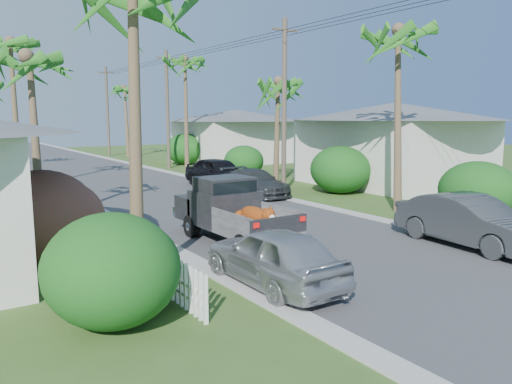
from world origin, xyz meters
TOP-DOWN VIEW (x-y plane):
  - ground at (0.00, 0.00)m, footprint 120.00×120.00m
  - road at (0.00, 25.00)m, footprint 8.00×100.00m
  - curb_left at (-4.30, 25.00)m, footprint 0.60×100.00m
  - curb_right at (4.30, 25.00)m, footprint 0.60×100.00m
  - pickup_truck at (-2.20, 5.51)m, footprint 1.98×5.12m
  - parked_car_rn at (3.60, 0.69)m, footprint 2.07×4.93m
  - parked_car_rm at (3.60, 12.74)m, footprint 1.87×4.58m
  - parked_car_rf at (3.60, 16.51)m, footprint 2.38×5.06m
  - parked_car_ln at (-3.60, 1.10)m, footprint 1.71×4.22m
  - palm_l_b at (-6.80, 12.00)m, footprint 4.40×4.40m
  - palm_l_c at (-6.00, 22.00)m, footprint 4.40×4.40m
  - palm_r_a at (6.30, 6.00)m, footprint 4.40×4.40m
  - palm_r_b at (6.60, 15.00)m, footprint 4.40×4.40m
  - palm_r_c at (6.20, 26.00)m, footprint 4.40×4.40m
  - palm_r_d at (6.50, 40.00)m, footprint 4.40×4.40m
  - shrub_l_a at (-7.50, 1.00)m, footprint 2.60×2.86m
  - shrub_l_b at (-7.80, 6.00)m, footprint 3.00×3.30m
  - shrub_l_c at (-7.40, 10.00)m, footprint 2.40×2.64m
  - shrub_r_a at (7.60, 3.00)m, footprint 2.80×3.08m
  - shrub_r_b at (7.80, 11.00)m, footprint 3.00×3.30m
  - shrub_r_c at (7.50, 20.00)m, footprint 2.60×2.86m
  - shrub_r_d at (8.00, 30.00)m, footprint 3.20×3.52m
  - picket_fence at (-6.00, 5.50)m, footprint 0.10×11.00m
  - house_right_near at (13.00, 12.00)m, footprint 8.00×9.00m
  - house_right_far at (13.00, 30.00)m, footprint 9.00×8.00m
  - utility_pole_b at (5.60, 13.00)m, footprint 1.60×0.26m
  - utility_pole_c at (5.60, 28.00)m, footprint 1.60×0.26m
  - utility_pole_d at (5.60, 43.00)m, footprint 1.60×0.26m

SIDE VIEW (x-z plane):
  - ground at x=0.00m, z-range 0.00..0.00m
  - road at x=0.00m, z-range 0.00..0.02m
  - curb_left at x=-4.30m, z-range 0.00..0.06m
  - curb_right at x=4.30m, z-range 0.00..0.06m
  - picket_fence at x=-6.00m, z-range 0.00..1.00m
  - parked_car_rm at x=3.60m, z-range 0.00..1.33m
  - parked_car_ln at x=-3.60m, z-range 0.00..1.43m
  - parked_car_rn at x=3.60m, z-range 0.00..1.58m
  - parked_car_rf at x=3.60m, z-range 0.00..1.68m
  - shrub_l_c at x=-7.40m, z-range 0.00..2.00m
  - pickup_truck at x=-2.20m, z-range -0.02..2.04m
  - shrub_r_c at x=7.50m, z-range 0.00..2.10m
  - shrub_l_a at x=-7.50m, z-range 0.00..2.20m
  - shrub_r_a at x=7.60m, z-range 0.00..2.30m
  - shrub_r_b at x=7.80m, z-range 0.00..2.50m
  - shrub_l_b at x=-7.80m, z-range 0.00..2.60m
  - shrub_r_d at x=8.00m, z-range 0.00..2.60m
  - house_right_far at x=13.00m, z-range -0.18..4.42m
  - house_right_near at x=13.00m, z-range -0.18..4.62m
  - utility_pole_b at x=5.60m, z-range 0.10..9.10m
  - utility_pole_c at x=5.60m, z-range 0.10..9.10m
  - utility_pole_d at x=5.60m, z-range 0.10..9.10m
  - palm_r_b at x=6.60m, z-range 2.35..9.55m
  - palm_l_b at x=-6.80m, z-range 2.44..9.85m
  - palm_r_d at x=6.50m, z-range 2.73..10.74m
  - palm_r_a at x=6.30m, z-range 3.07..11.78m
  - palm_l_c at x=-6.00m, z-range 3.31..12.51m
  - palm_r_c at x=6.20m, z-range 3.41..12.81m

